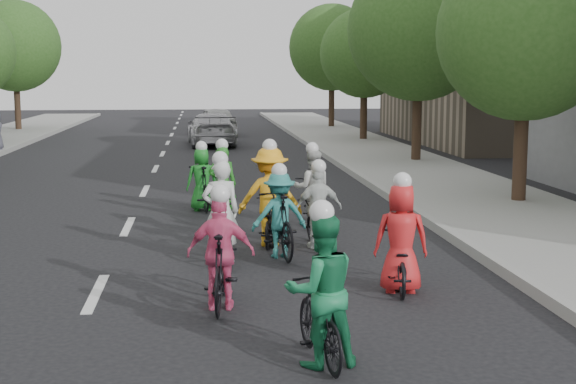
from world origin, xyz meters
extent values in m
plane|color=black|center=(0.00, 0.00, 0.00)|extent=(120.00, 120.00, 0.00)
cube|color=gray|center=(8.00, 10.00, 0.07)|extent=(4.00, 80.00, 0.15)
cube|color=#999993|center=(6.05, 10.00, 0.09)|extent=(0.18, 80.00, 0.18)
cube|color=gray|center=(16.00, 24.00, 4.00)|extent=(10.00, 14.00, 8.00)
cylinder|color=black|center=(-8.20, 33.00, 1.24)|extent=(0.32, 0.32, 2.48)
sphere|color=#2B551C|center=(-8.20, 33.00, 4.53)|extent=(4.80, 4.80, 4.80)
cylinder|color=black|center=(8.80, 6.60, 1.14)|extent=(0.32, 0.32, 2.27)
sphere|color=#2B551C|center=(8.80, 6.60, 3.97)|extent=(4.00, 4.00, 4.00)
cylinder|color=black|center=(8.80, 15.60, 1.24)|extent=(0.32, 0.32, 2.48)
sphere|color=#2B551C|center=(8.80, 15.60, 4.53)|extent=(4.80, 4.80, 4.80)
cylinder|color=black|center=(8.80, 24.60, 1.14)|extent=(0.32, 0.32, 2.27)
sphere|color=#2B551C|center=(8.80, 24.60, 3.97)|extent=(4.00, 4.00, 4.00)
cylinder|color=black|center=(8.80, 33.60, 1.24)|extent=(0.32, 0.32, 2.48)
sphere|color=#2B551C|center=(8.80, 33.60, 4.53)|extent=(4.80, 4.80, 4.80)
imported|color=black|center=(1.79, 1.82, 0.48)|extent=(0.87, 1.91, 0.97)
imported|color=silver|center=(1.79, 1.72, 0.83)|extent=(0.65, 0.47, 1.67)
sphere|color=silver|center=(1.79, 1.72, 1.69)|extent=(0.26, 0.26, 0.26)
imported|color=black|center=(2.71, -3.00, 0.45)|extent=(0.64, 1.55, 0.90)
imported|color=#1A7849|center=(2.71, -3.10, 0.81)|extent=(0.87, 0.72, 1.61)
sphere|color=silver|center=(2.71, -3.10, 1.63)|extent=(0.26, 0.26, 0.26)
imported|color=black|center=(2.69, 3.01, 0.40)|extent=(0.77, 1.59, 0.80)
imported|color=#FFAA1C|center=(2.69, 2.91, 0.88)|extent=(1.23, 0.83, 1.76)
sphere|color=silver|center=(2.69, 2.91, 1.78)|extent=(0.26, 0.26, 0.26)
imported|color=black|center=(1.73, -0.84, 0.51)|extent=(0.66, 1.75, 1.03)
imported|color=#EB5386|center=(1.73, -0.94, 0.75)|extent=(0.91, 0.45, 1.50)
sphere|color=silver|center=(1.73, -0.94, 1.52)|extent=(0.26, 0.26, 0.26)
imported|color=black|center=(4.25, -0.27, 0.40)|extent=(0.78, 1.60, 0.81)
imported|color=red|center=(4.25, -0.37, 0.77)|extent=(0.83, 0.61, 1.55)
sphere|color=silver|center=(4.25, -0.37, 1.57)|extent=(0.26, 0.26, 0.26)
imported|color=black|center=(1.91, 5.43, 0.48)|extent=(0.67, 1.66, 0.97)
imported|color=#257D22|center=(1.91, 5.33, 0.79)|extent=(0.62, 0.45, 1.58)
sphere|color=silver|center=(1.91, 5.33, 1.60)|extent=(0.26, 0.26, 0.26)
imported|color=black|center=(3.69, 4.78, 0.46)|extent=(0.73, 1.78, 0.92)
imported|color=silver|center=(3.69, 4.68, 0.77)|extent=(0.79, 0.64, 1.55)
sphere|color=silver|center=(3.69, 4.68, 1.57)|extent=(0.26, 0.26, 0.26)
imported|color=black|center=(2.77, 2.06, 0.54)|extent=(0.79, 1.86, 1.08)
imported|color=teal|center=(2.77, 1.96, 0.72)|extent=(1.00, 0.67, 1.44)
sphere|color=silver|center=(2.77, 1.96, 1.46)|extent=(0.26, 0.26, 0.26)
imported|color=black|center=(3.52, 2.68, 0.41)|extent=(0.71, 1.60, 0.81)
imported|color=silver|center=(3.52, 2.58, 0.71)|extent=(0.87, 0.44, 1.43)
sphere|color=silver|center=(3.52, 2.58, 1.45)|extent=(0.26, 0.26, 0.26)
imported|color=black|center=(1.50, 6.88, 0.51)|extent=(0.74, 1.75, 1.02)
imported|color=#1C7F25|center=(1.50, 6.78, 0.71)|extent=(0.75, 0.55, 1.42)
sphere|color=silver|center=(1.50, 6.78, 1.44)|extent=(0.26, 0.26, 0.26)
imported|color=#A6A6AA|center=(1.94, 23.59, 0.70)|extent=(2.23, 4.93, 1.40)
imported|color=silver|center=(2.23, 29.86, 0.71)|extent=(2.29, 4.35, 1.41)
camera|label=1|loc=(1.50, -11.09, 3.03)|focal=50.00mm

